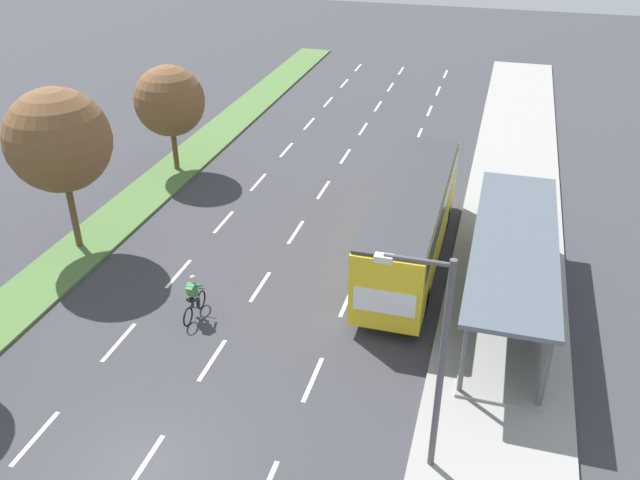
{
  "coord_description": "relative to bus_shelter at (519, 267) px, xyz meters",
  "views": [
    {
      "loc": [
        8.22,
        -11.01,
        14.49
      ],
      "look_at": [
        1.82,
        11.55,
        1.2
      ],
      "focal_mm": 37.61,
      "sensor_mm": 36.0,
      "label": 1
    }
  ],
  "objects": [
    {
      "name": "sidewalk_right",
      "position": [
        -0.28,
        9.55,
        -1.79
      ],
      "size": [
        4.5,
        52.0,
        0.15
      ],
      "primitive_type": "cube",
      "color": "gray",
      "rests_on": "ground"
    },
    {
      "name": "lane_divider_left",
      "position": [
        -13.03,
        8.14,
        -1.86
      ],
      "size": [
        0.14,
        48.18,
        0.01
      ],
      "color": "white",
      "rests_on": "ground"
    },
    {
      "name": "ground_plane",
      "position": [
        -9.53,
        -10.45,
        -1.87
      ],
      "size": [
        140.0,
        140.0,
        0.0
      ],
      "primitive_type": "plane",
      "color": "#38383D"
    },
    {
      "name": "lane_divider_right",
      "position": [
        -6.03,
        8.14,
        -1.86
      ],
      "size": [
        0.14,
        48.18,
        0.01
      ],
      "color": "white",
      "rests_on": "ground"
    },
    {
      "name": "lane_divider_center",
      "position": [
        -9.53,
        8.14,
        -1.86
      ],
      "size": [
        0.14,
        48.18,
        0.01
      ],
      "color": "white",
      "rests_on": "ground"
    },
    {
      "name": "bus",
      "position": [
        -4.28,
        2.5,
        0.2
      ],
      "size": [
        2.54,
        11.29,
        3.37
      ],
      "color": "yellow",
      "rests_on": "ground"
    },
    {
      "name": "cyclist",
      "position": [
        -11.13,
        -3.55,
        -1.08
      ],
      "size": [
        0.46,
        1.82,
        1.71
      ],
      "color": "black",
      "rests_on": "ground"
    },
    {
      "name": "median_tree_third",
      "position": [
        -17.76,
        8.38,
        1.96
      ],
      "size": [
        3.61,
        3.61,
        5.53
      ],
      "color": "brown",
      "rests_on": "median_strip"
    },
    {
      "name": "streetlight",
      "position": [
        -2.11,
        -8.2,
        2.02
      ],
      "size": [
        1.91,
        0.24,
        6.5
      ],
      "color": "#4C4C51",
      "rests_on": "sidewalk_right"
    },
    {
      "name": "bus_shelter",
      "position": [
        0.0,
        0.0,
        0.0
      ],
      "size": [
        2.9,
        11.2,
        2.86
      ],
      "color": "gray",
      "rests_on": "sidewalk_right"
    },
    {
      "name": "median_strip",
      "position": [
        -17.83,
        9.55,
        -1.81
      ],
      "size": [
        2.6,
        52.0,
        0.12
      ],
      "primitive_type": "cube",
      "color": "#4C7038",
      "rests_on": "ground"
    },
    {
      "name": "median_tree_second",
      "position": [
        -18.07,
        -0.28,
        3.02
      ],
      "size": [
        4.19,
        4.19,
        6.87
      ],
      "color": "brown",
      "rests_on": "median_strip"
    }
  ]
}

